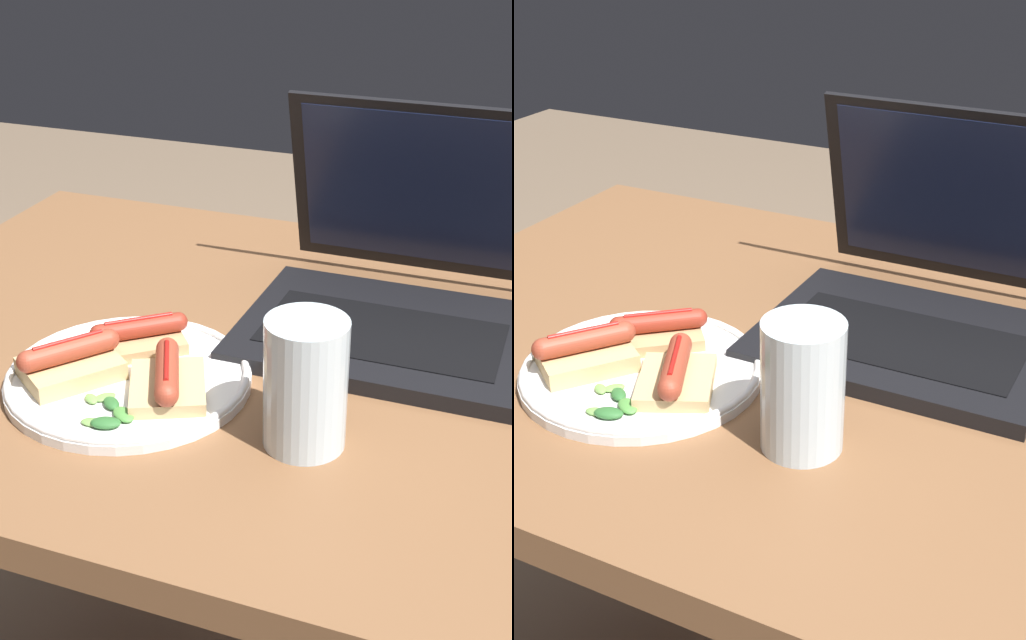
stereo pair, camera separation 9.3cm
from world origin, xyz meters
The scene contains 8 objects.
desk centered at (0.00, 0.00, 0.62)m, with size 1.16×0.76×0.71m.
laptop centered at (0.05, 0.10, 0.76)m, with size 0.32×0.31×0.24m.
plate centered at (-0.18, -0.13, 0.72)m, with size 0.26×0.26×0.02m.
sausage_toast_left centered at (-0.13, -0.15, 0.74)m, with size 0.11×0.12×0.04m.
sausage_toast_middle centered at (-0.20, -0.07, 0.74)m, with size 0.12×0.11×0.04m.
sausage_toast_right centered at (-0.23, -0.15, 0.74)m, with size 0.12×0.12×0.05m.
salad_pile centered at (-0.16, -0.21, 0.73)m, with size 0.07×0.07×0.01m.
drinking_glass centered at (0.02, -0.17, 0.78)m, with size 0.08×0.08×0.13m.
Camera 1 is at (0.23, -0.83, 1.20)m, focal length 50.00 mm.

